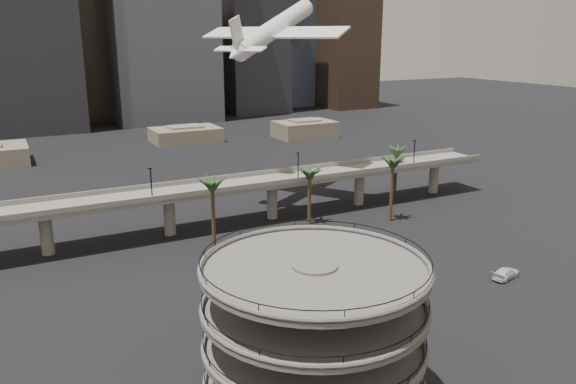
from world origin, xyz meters
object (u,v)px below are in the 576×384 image
airborne_jet (275,29)px  car_b (394,264)px  car_a (312,320)px  car_c (506,273)px  parking_ramp (314,325)px  overpass (222,191)px

airborne_jet → car_b: bearing=-126.1°
car_b → car_a: bearing=90.7°
car_c → parking_ramp: bearing=93.7°
parking_ramp → car_b: bearing=40.5°
car_a → car_c: bearing=-65.5°
car_a → car_b: bearing=-38.0°
airborne_jet → car_a: airborne_jet is taller
overpass → car_a: overpass is taller
parking_ramp → car_b: size_ratio=4.77×
parking_ramp → car_a: (8.81, 15.55, -9.13)m
overpass → car_c: 54.50m
parking_ramp → car_a: 20.07m
overpass → parking_ramp: bearing=-102.4°
overpass → car_a: (-4.19, -43.44, -6.63)m
car_a → airborne_jet: bearing=4.6°
car_b → car_c: car_c is taller
car_a → car_b: car_b is taller
parking_ramp → overpass: parking_ramp is taller
parking_ramp → overpass: 60.46m
parking_ramp → overpass: bearing=77.6°
parking_ramp → car_c: 46.86m
car_b → car_c: size_ratio=0.81×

